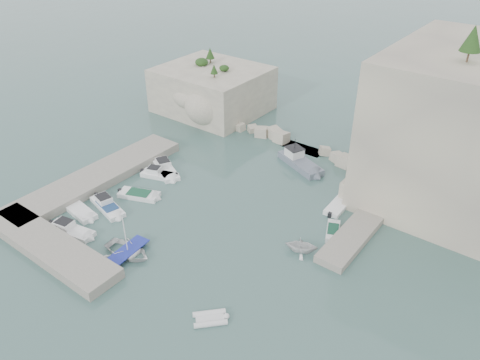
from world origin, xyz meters
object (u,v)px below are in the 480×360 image
Objects in this scene: rowboat at (128,254)px; tender_east_b at (333,233)px; tender_east_c at (339,207)px; motorboat_e at (82,214)px; motorboat_a at (166,172)px; work_boat at (300,166)px; inflatable_dinghy at (210,320)px; tender_east_d at (358,201)px; motorboat_d at (108,209)px; motorboat_b at (160,177)px; motorboat_c at (139,197)px; motorboat_f at (72,233)px; tender_east_a at (301,251)px.

rowboat reaches higher than tender_east_b.
tender_east_b is 5.17m from tender_east_c.
motorboat_a is at bearing 94.08° from motorboat_e.
inflatable_dinghy is at bearing -51.81° from work_boat.
tender_east_b is 7.21m from tender_east_d.
work_boat reaches higher than motorboat_a.
motorboat_d reaches higher than rowboat.
tender_east_b reaches higher than inflatable_dinghy.
tender_east_d is 0.52× the size of work_boat.
motorboat_c is at bearing -93.10° from motorboat_b.
motorboat_b is at bearing 82.43° from motorboat_f.
motorboat_e is (-0.76, -12.46, 0.00)m from motorboat_a.
tender_east_d is 10.16m from work_boat.
rowboat is (8.21, -12.44, 0.00)m from motorboat_b.
tender_east_d is (2.32, 24.06, 0.00)m from inflatable_dinghy.
motorboat_e is at bearing 113.87° from motorboat_f.
motorboat_c is at bearing 119.91° from tender_east_c.
motorboat_d is 0.77× the size of work_boat.
motorboat_d is 1.03× the size of motorboat_f.
tender_east_d is (21.18, 14.79, 0.00)m from motorboat_c.
motorboat_f is 24.21m from tender_east_a.
motorboat_e is 9.41m from rowboat.
motorboat_f is 1.81× the size of tender_east_a.
motorboat_a is 1.68× the size of tender_east_b.
motorboat_b is 1.57× the size of tender_east_a.
rowboat is at bearing 154.07° from tender_east_d.
work_boat reaches higher than inflatable_dinghy.
motorboat_a is 2.01× the size of tender_east_a.
tender_east_c is at bearing 35.73° from motorboat_f.
motorboat_e is (-1.42, -2.50, 0.00)m from motorboat_d.
tender_east_a is at bearing -177.30° from tender_east_d.
inflatable_dinghy is at bearing -0.16° from motorboat_e.
tender_east_c is (20.42, 21.57, 0.00)m from motorboat_f.
motorboat_d is 5.24m from motorboat_f.
motorboat_f is at bearing 133.04° from inflatable_dinghy.
rowboat is 26.71m from tender_east_d.
motorboat_b reaches higher than tender_east_b.
tender_east_b is at bearing 34.33° from inflatable_dinghy.
motorboat_b is 0.95× the size of tender_east_c.
rowboat is 0.65× the size of work_boat.
work_boat reaches higher than tender_east_b.
motorboat_d is at bearing -106.69° from motorboat_b.
motorboat_c is at bearing 131.36° from tender_east_d.
inflatable_dinghy is (20.52, -15.35, 0.00)m from motorboat_a.
tender_east_a is 0.41× the size of work_boat.
motorboat_b reaches higher than inflatable_dinghy.
motorboat_e is 27.78m from tender_east_b.
motorboat_d is at bearing -58.98° from motorboat_a.
tender_east_a is at bearing -178.95° from tender_east_c.
motorboat_b is 18.34m from work_boat.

